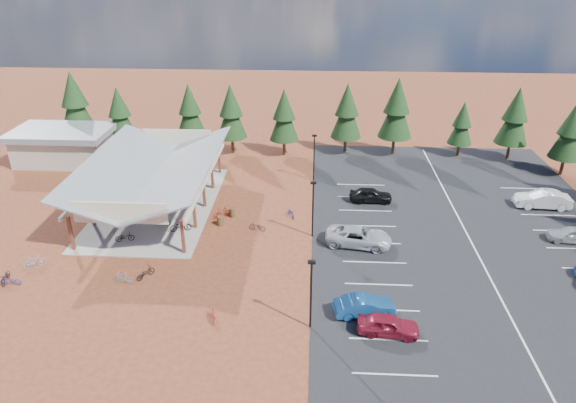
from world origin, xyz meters
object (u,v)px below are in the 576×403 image
Objects in this scene: bike_2 at (136,184)px; bike_11 at (213,315)px; bike_7 at (189,181)px; car_9 at (543,199)px; bike_12 at (145,273)px; trash_bin_1 at (233,212)px; bike_0 at (125,237)px; car_0 at (388,325)px; bike_pavilion at (154,169)px; car_2 at (359,237)px; lamp_post_0 at (311,290)px; bike_5 at (163,220)px; bike_4 at (180,226)px; bike_10 at (10,281)px; bike_13 at (123,278)px; car_8 at (572,234)px; bike_9 at (34,262)px; lamp_post_1 at (313,205)px; bike_8 at (5,277)px; car_1 at (364,306)px; lamp_post_2 at (314,154)px; car_4 at (371,195)px; bike_15 at (222,213)px; bike_6 at (182,198)px; bike_14 at (291,213)px; bike_1 at (138,208)px; outbuilding at (64,145)px; trash_bin_0 at (220,221)px; bike_16 at (257,227)px.

bike_2 reaches higher than bike_11.
bike_7 is 0.30× the size of car_9.
bike_2 is 0.99× the size of bike_12.
trash_bin_1 reaches higher than bike_12.
car_0 is at bearing -133.86° from bike_0.
car_2 is (18.88, -6.32, -3.02)m from bike_pavilion.
lamp_post_0 is 18.88m from bike_5.
bike_0 is 1.03× the size of bike_7.
bike_4 is at bearing -63.66° from bike_12.
bike_10 is at bearing 161.92° from bike_2.
bike_13 is 36.69m from car_8.
bike_13 is (7.68, -1.76, -0.02)m from bike_9.
bike_11 is 0.38× the size of car_0.
bike_8 is (-22.72, -8.12, -2.52)m from lamp_post_1.
car_8 is at bearing -69.19° from car_1.
lamp_post_2 is at bearing -65.83° from bike_0.
car_2 is (26.02, 7.18, 0.40)m from bike_10.
car_4 is (5.64, 19.04, -2.23)m from lamp_post_0.
lamp_post_1 reaches higher than bike_15.
bike_6 is 1.09× the size of bike_14.
bike_7 is at bearing 44.64° from car_0.
lamp_post_2 is 3.08× the size of bike_9.
car_4 is (5.64, -4.96, -2.23)m from lamp_post_2.
bike_11 is at bearing 176.95° from lamp_post_0.
bike_0 is 1.03× the size of bike_1.
bike_2 is at bearing 131.28° from lamp_post_0.
bike_9 is at bearing 152.53° from bike_6.
car_8 reaches higher than bike_11.
bike_13 is 19.43m from car_0.
bike_pavilion reaches higher than bike_4.
bike_4 is 9.80m from bike_7.
outbuilding is 2.14× the size of lamp_post_2.
bike_1 is (-16.43, -8.55, -2.42)m from lamp_post_2.
lamp_post_2 is at bearing -0.41° from car_1.
car_4 is (19.00, 5.92, 0.17)m from bike_5.
bike_5 is (-1.83, 1.05, -0.02)m from bike_4.
trash_bin_0 is 3.53m from bike_16.
bike_15 is (-1.94, 14.62, 0.06)m from bike_11.
lamp_post_1 reaches higher than trash_bin_0.
lamp_post_2 is 22.92m from car_1.
bike_8 is at bearing -160.34° from lamp_post_1.
bike_5 is at bearing -67.21° from bike_pavilion.
bike_pavilion reaches higher than car_2.
bike_6 is at bearing 49.90° from car_0.
car_2 is (16.64, -7.13, 0.27)m from bike_6.
bike_4 reaches higher than trash_bin_1.
trash_bin_0 reaches higher than bike_11.
bike_12 is at bearing -116.48° from trash_bin_1.
bike_4 reaches higher than bike_0.
bike_5 is 17.42m from car_2.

